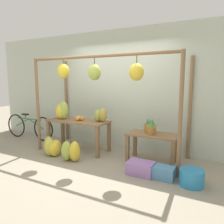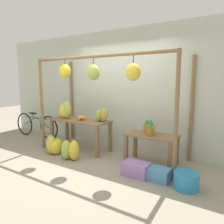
# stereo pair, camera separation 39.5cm
# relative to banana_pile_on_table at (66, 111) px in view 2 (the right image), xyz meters

# --- Properties ---
(ground_plane) EXTENTS (20.00, 20.00, 0.00)m
(ground_plane) POSITION_rel_banana_pile_on_table_xyz_m (1.19, -0.67, -0.89)
(ground_plane) COLOR gray
(shop_wall_back) EXTENTS (8.00, 0.08, 2.80)m
(shop_wall_back) POSITION_rel_banana_pile_on_table_xyz_m (1.19, 0.74, 0.51)
(shop_wall_back) COLOR #B7C1B2
(shop_wall_back) RESTS_ON ground_plane
(stall_awning) EXTENTS (3.27, 1.16, 2.11)m
(stall_awning) POSITION_rel_banana_pile_on_table_xyz_m (1.20, -0.16, 0.65)
(stall_awning) COLOR brown
(stall_awning) RESTS_ON ground_plane
(display_table_main) EXTENTS (1.47, 0.61, 0.71)m
(display_table_main) POSITION_rel_banana_pile_on_table_xyz_m (0.42, 0.05, -0.29)
(display_table_main) COLOR brown
(display_table_main) RESTS_ON ground_plane
(display_table_side) EXTENTS (0.99, 0.51, 0.59)m
(display_table_side) POSITION_rel_banana_pile_on_table_xyz_m (2.19, 0.10, -0.42)
(display_table_side) COLOR brown
(display_table_side) RESTS_ON ground_plane
(banana_pile_on_table) EXTENTS (0.38, 0.38, 0.42)m
(banana_pile_on_table) POSITION_rel_banana_pile_on_table_xyz_m (0.00, 0.00, 0.00)
(banana_pile_on_table) COLOR #9EB247
(banana_pile_on_table) RESTS_ON display_table_main
(orange_pile) EXTENTS (0.23, 0.22, 0.10)m
(orange_pile) POSITION_rel_banana_pile_on_table_xyz_m (0.47, 0.03, -0.13)
(orange_pile) COLOR orange
(orange_pile) RESTS_ON display_table_main
(pineapple_cluster) EXTENTS (0.28, 0.31, 0.31)m
(pineapple_cluster) POSITION_rel_banana_pile_on_table_xyz_m (2.15, 0.08, -0.18)
(pineapple_cluster) COLOR #A3702D
(pineapple_cluster) RESTS_ON display_table_side
(banana_pile_ground_left) EXTENTS (0.46, 0.46, 0.41)m
(banana_pile_ground_left) POSITION_rel_banana_pile_on_table_xyz_m (0.14, -0.52, -0.71)
(banana_pile_ground_left) COLOR gold
(banana_pile_ground_left) RESTS_ON ground_plane
(banana_pile_ground_right) EXTENTS (0.45, 0.34, 0.42)m
(banana_pile_ground_right) POSITION_rel_banana_pile_on_table_xyz_m (0.73, -0.61, -0.68)
(banana_pile_ground_right) COLOR gold
(banana_pile_ground_right) RESTS_ON ground_plane
(fruit_crate_white) EXTENTS (0.46, 0.31, 0.22)m
(fruit_crate_white) POSITION_rel_banana_pile_on_table_xyz_m (2.19, -0.54, -0.78)
(fruit_crate_white) COLOR #9970B7
(fruit_crate_white) RESTS_ON ground_plane
(blue_bucket) EXTENTS (0.38, 0.38, 0.26)m
(blue_bucket) POSITION_rel_banana_pile_on_table_xyz_m (3.03, -0.56, -0.76)
(blue_bucket) COLOR teal
(blue_bucket) RESTS_ON ground_plane
(parked_bicycle) EXTENTS (1.69, 0.09, 0.71)m
(parked_bicycle) POSITION_rel_banana_pile_on_table_xyz_m (-1.37, 0.19, -0.54)
(parked_bicycle) COLOR black
(parked_bicycle) RESTS_ON ground_plane
(papaya_pile) EXTENTS (0.32, 0.26, 0.30)m
(papaya_pile) POSITION_rel_banana_pile_on_table_xyz_m (0.97, 0.11, -0.04)
(papaya_pile) COLOR #93A33D
(papaya_pile) RESTS_ON display_table_main
(fruit_crate_purple) EXTENTS (0.42, 0.28, 0.20)m
(fruit_crate_purple) POSITION_rel_banana_pile_on_table_xyz_m (2.56, -0.52, -0.79)
(fruit_crate_purple) COLOR #4C84B2
(fruit_crate_purple) RESTS_ON ground_plane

